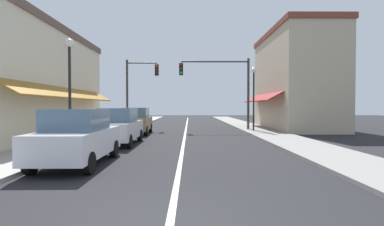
% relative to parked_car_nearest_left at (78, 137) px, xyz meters
% --- Properties ---
extents(ground_plane, '(80.00, 80.00, 0.00)m').
position_rel_parked_car_nearest_left_xyz_m(ground_plane, '(3.22, 12.91, -0.88)').
color(ground_plane, black).
extents(sidewalk_left, '(2.60, 56.00, 0.12)m').
position_rel_parked_car_nearest_left_xyz_m(sidewalk_left, '(-2.28, 12.91, -0.82)').
color(sidewalk_left, '#A39E99').
rests_on(sidewalk_left, ground).
extents(sidewalk_right, '(2.60, 56.00, 0.12)m').
position_rel_parked_car_nearest_left_xyz_m(sidewalk_right, '(8.72, 12.91, -0.82)').
color(sidewalk_right, gray).
rests_on(sidewalk_right, ground).
extents(lane_center_stripe, '(0.14, 52.00, 0.01)m').
position_rel_parked_car_nearest_left_xyz_m(lane_center_stripe, '(3.22, 12.91, -0.88)').
color(lane_center_stripe, silver).
rests_on(lane_center_stripe, ground).
extents(storefront_left_block, '(5.47, 14.20, 6.39)m').
position_rel_parked_car_nearest_left_xyz_m(storefront_left_block, '(-5.65, 6.91, 2.32)').
color(storefront_left_block, beige).
rests_on(storefront_left_block, ground).
extents(storefront_right_block, '(5.69, 10.20, 8.02)m').
position_rel_parked_car_nearest_left_xyz_m(storefront_right_block, '(12.21, 14.91, 3.13)').
color(storefront_right_block, '#BCAD8E').
rests_on(storefront_right_block, ground).
extents(parked_car_nearest_left, '(1.81, 4.12, 1.77)m').
position_rel_parked_car_nearest_left_xyz_m(parked_car_nearest_left, '(0.00, 0.00, 0.00)').
color(parked_car_nearest_left, silver).
rests_on(parked_car_nearest_left, ground).
extents(parked_car_second_left, '(1.80, 4.11, 1.77)m').
position_rel_parked_car_nearest_left_xyz_m(parked_car_second_left, '(0.09, 4.92, 0.00)').
color(parked_car_second_left, '#B7BABF').
rests_on(parked_car_second_left, ground).
extents(parked_car_third_left, '(1.88, 4.15, 1.77)m').
position_rel_parked_car_nearest_left_xyz_m(parked_car_third_left, '(-0.04, 10.33, 0.00)').
color(parked_car_third_left, brown).
rests_on(parked_car_third_left, ground).
extents(traffic_signal_mast_arm, '(5.38, 0.50, 5.52)m').
position_rel_parked_car_nearest_left_xyz_m(traffic_signal_mast_arm, '(6.13, 13.09, 2.92)').
color(traffic_signal_mast_arm, '#333333').
rests_on(traffic_signal_mast_arm, ground).
extents(traffic_signal_left_corner, '(2.68, 0.50, 5.65)m').
position_rel_parked_car_nearest_left_xyz_m(traffic_signal_left_corner, '(-0.73, 14.63, 2.81)').
color(traffic_signal_left_corner, '#333333').
rests_on(traffic_signal_left_corner, ground).
extents(street_lamp_left_near, '(0.36, 0.36, 4.79)m').
position_rel_parked_car_nearest_left_xyz_m(street_lamp_left_near, '(-1.68, 3.51, 2.35)').
color(street_lamp_left_near, black).
rests_on(street_lamp_left_near, ground).
extents(street_lamp_right_mid, '(0.36, 0.36, 4.61)m').
position_rel_parked_car_nearest_left_xyz_m(street_lamp_right_mid, '(8.10, 11.64, 2.24)').
color(street_lamp_right_mid, black).
rests_on(street_lamp_right_mid, ground).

